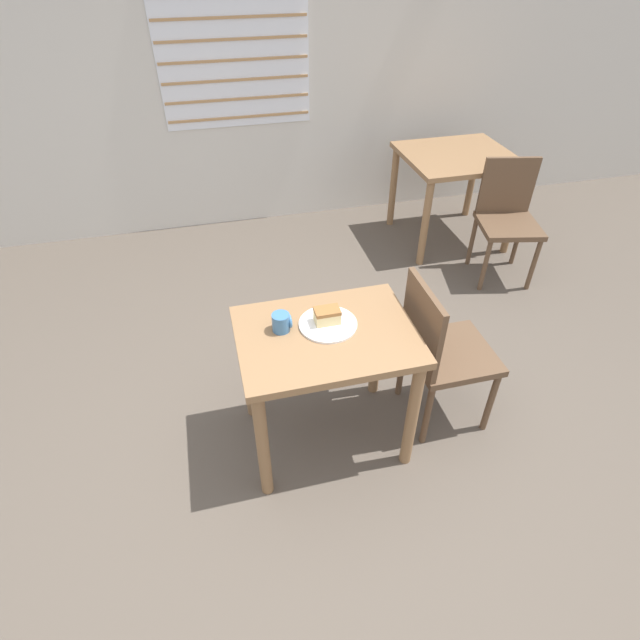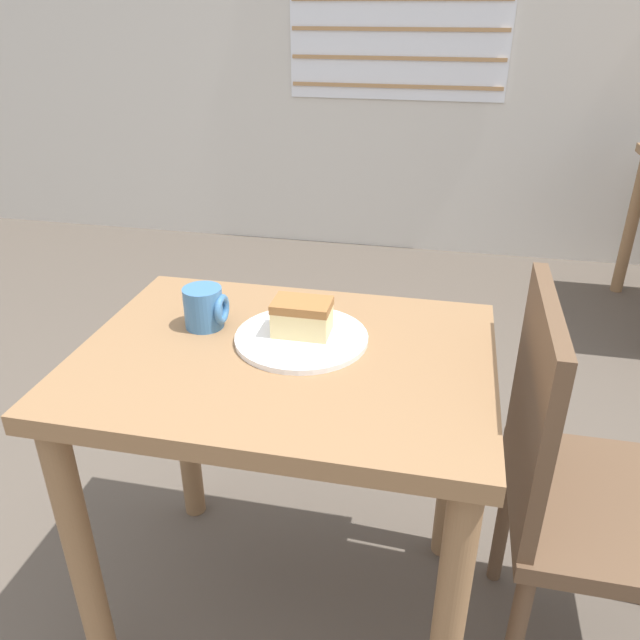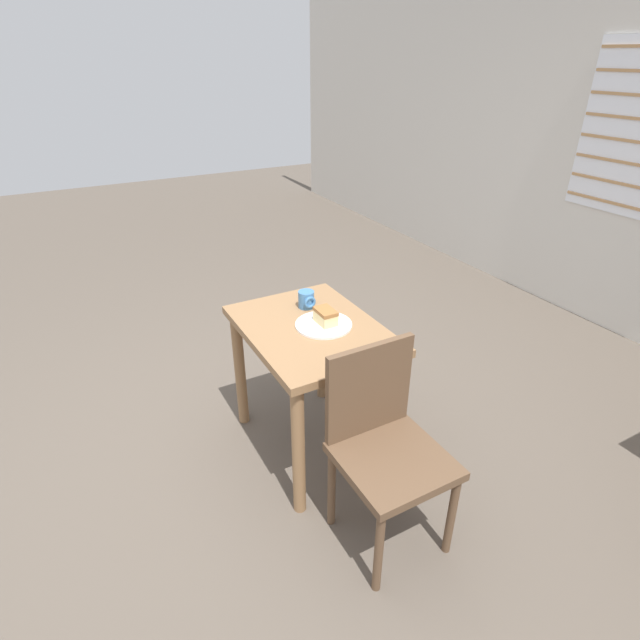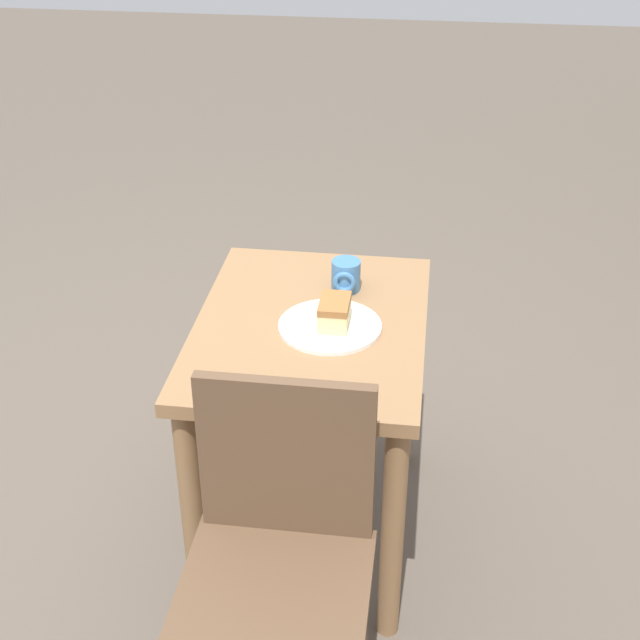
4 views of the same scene
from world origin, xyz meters
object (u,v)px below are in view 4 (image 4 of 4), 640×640
at_px(plate, 330,326).
at_px(cake_slice, 334,313).
at_px(coffee_mug, 346,276).
at_px(dining_table_near, 311,366).
at_px(chair_near_window, 278,558).

height_order(plate, cake_slice, cake_slice).
relative_size(cake_slice, coffee_mug, 1.31).
height_order(plate, coffee_mug, coffee_mug).
xyz_separation_m(cake_slice, coffee_mug, (-0.22, 0.01, -0.00)).
xyz_separation_m(dining_table_near, plate, (0.02, 0.06, 0.15)).
distance_m(chair_near_window, coffee_mug, 0.87).
height_order(dining_table_near, plate, plate).
bearing_deg(cake_slice, plate, -84.63).
bearing_deg(dining_table_near, cake_slice, 72.63).
bearing_deg(dining_table_near, plate, 68.34).
relative_size(dining_table_near, coffee_mug, 9.19).
bearing_deg(chair_near_window, plate, 85.97).
xyz_separation_m(chair_near_window, coffee_mug, (-0.82, 0.06, 0.29)).
distance_m(cake_slice, coffee_mug, 0.22).
relative_size(dining_table_near, cake_slice, 7.00).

